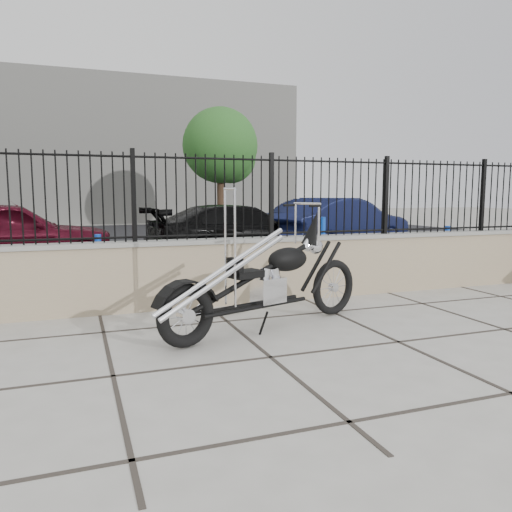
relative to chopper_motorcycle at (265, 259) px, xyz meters
The scene contains 13 objects.
ground_plane 1.32m from the chopper_motorcycle, 107.62° to the right, with size 90.00×90.00×0.00m, color #99968E.
parking_lot 11.58m from the chopper_motorcycle, 91.51° to the left, with size 30.00×30.00×0.00m, color black.
retaining_wall 1.62m from the chopper_motorcycle, 101.13° to the left, with size 14.00×0.36×0.96m, color gray.
iron_fence 1.73m from the chopper_motorcycle, 101.13° to the left, with size 14.00×0.08×1.20m, color black.
background_building 25.74m from the chopper_motorcycle, 90.68° to the left, with size 22.00×6.00×8.00m, color beige.
chopper_motorcycle is the anchor object (origin of this frame).
car_red 7.28m from the chopper_motorcycle, 118.18° to the left, with size 1.77×4.39×1.50m, color #470A18.
car_black 6.59m from the chopper_motorcycle, 74.26° to the left, with size 1.89×4.65×1.35m, color black.
car_blue 7.85m from the chopper_motorcycle, 54.50° to the left, with size 1.59×4.57×1.51m, color #0E1333.
bollard_a 3.93m from the chopper_motorcycle, 115.78° to the left, with size 0.11×0.11×0.92m, color #0C23B4.
bollard_b 5.13m from the chopper_motorcycle, 54.96° to the left, with size 0.13×0.13×1.12m, color #0E38DA.
bollard_c 6.58m from the chopper_motorcycle, 31.44° to the left, with size 0.11×0.11×0.91m, color #0B5CA7.
tree_right 16.58m from the chopper_motorcycle, 75.79° to the left, with size 3.25×3.25×5.49m.
Camera 1 is at (-1.77, -4.42, 1.60)m, focal length 35.00 mm.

